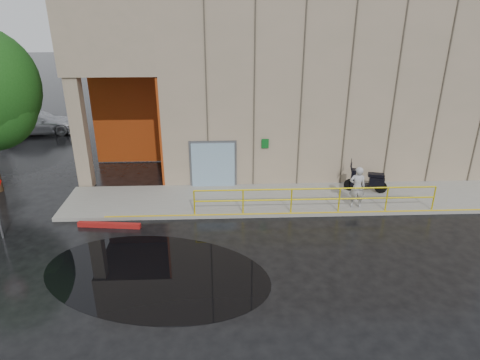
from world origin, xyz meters
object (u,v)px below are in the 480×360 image
object	(u,v)px
person	(357,187)
car_c	(37,122)
scooter	(367,174)
red_curb	(109,225)

from	to	relation	value
person	car_c	distance (m)	20.56
scooter	car_c	size ratio (longest dim) A/B	0.37
red_curb	car_c	world-z (taller)	car_c
red_curb	car_c	distance (m)	14.52
person	red_curb	bearing A→B (deg)	14.94
scooter	red_curb	xyz separation A→B (m)	(-10.56, -2.47, -0.87)
scooter	car_c	world-z (taller)	scooter
red_curb	car_c	size ratio (longest dim) A/B	0.48
car_c	red_curb	bearing A→B (deg)	-157.36
person	red_curb	xyz separation A→B (m)	(-9.68, -1.04, -0.93)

